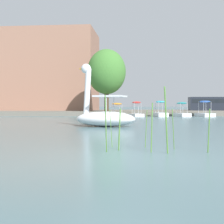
# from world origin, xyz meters

# --- Properties ---
(ground_plane) EXTENTS (502.32, 502.32, 0.00)m
(ground_plane) POSITION_xyz_m (0.00, 0.00, 0.00)
(ground_plane) COLOR slate
(shore_bank_far) EXTENTS (129.03, 19.27, 0.43)m
(shore_bank_far) POSITION_xyz_m (0.00, 37.22, 0.21)
(shore_bank_far) COLOR #6B665B
(shore_bank_far) RESTS_ON ground_plane
(swan_boat) EXTENTS (3.52, 2.48, 3.31)m
(swan_boat) POSITION_xyz_m (-0.83, 10.38, 0.61)
(swan_boat) COLOR white
(swan_boat) RESTS_ON ground_plane
(pedal_boat_orange) EXTENTS (1.59, 2.13, 1.35)m
(pedal_boat_orange) POSITION_xyz_m (-0.07, 25.52, 0.39)
(pedal_boat_orange) COLOR white
(pedal_boat_orange) RESTS_ON ground_plane
(pedal_boat_red) EXTENTS (1.43, 2.02, 1.49)m
(pedal_boat_red) POSITION_xyz_m (1.87, 25.85, 0.44)
(pedal_boat_red) COLOR white
(pedal_boat_red) RESTS_ON ground_plane
(pedal_boat_cyan) EXTENTS (1.38, 1.99, 1.55)m
(pedal_boat_cyan) POSITION_xyz_m (4.18, 25.57, 0.48)
(pedal_boat_cyan) COLOR white
(pedal_boat_cyan) RESTS_ON ground_plane
(pedal_boat_teal) EXTENTS (1.62, 2.25, 1.42)m
(pedal_boat_teal) POSITION_xyz_m (6.30, 25.87, 0.43)
(pedal_boat_teal) COLOR white
(pedal_boat_teal) RESTS_ON ground_plane
(pedal_boat_blue) EXTENTS (1.70, 2.28, 1.57)m
(pedal_boat_blue) POSITION_xyz_m (8.55, 25.76, 0.47)
(pedal_boat_blue) COLOR white
(pedal_boat_blue) RESTS_ON ground_plane
(tree_broadleaf_behind_dock) EXTENTS (5.69, 5.68, 6.90)m
(tree_broadleaf_behind_dock) POSITION_xyz_m (-1.18, 30.06, 4.81)
(tree_broadleaf_behind_dock) COLOR #423323
(tree_broadleaf_behind_dock) RESTS_ON shore_bank_far
(parked_van) EXTENTS (4.92, 2.12, 1.80)m
(parked_van) POSITION_xyz_m (12.16, 38.01, 1.40)
(parked_van) COLOR #1E232D
(parked_van) RESTS_ON shore_bank_far
(apartment_block) EXTENTS (20.96, 10.06, 10.92)m
(apartment_block) POSITION_xyz_m (-13.10, 40.31, 5.89)
(apartment_block) COLOR #996B56
(apartment_block) RESTS_ON shore_bank_far
(reed_clump_foreground) EXTENTS (2.47, 1.25, 1.54)m
(reed_clump_foreground) POSITION_xyz_m (0.59, 0.92, 0.62)
(reed_clump_foreground) COLOR #4C7F33
(reed_clump_foreground) RESTS_ON ground_plane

